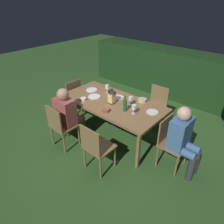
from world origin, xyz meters
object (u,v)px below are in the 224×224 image
Objects in this scene: chair_side_left_b at (96,146)px; chair_side_left_a at (61,125)px; bowl_bread at (142,100)px; wine_glass_c at (107,87)px; plate_a at (94,96)px; lantern_centerpiece at (112,96)px; bowl_olives at (83,99)px; bowl_salad at (106,110)px; chair_side_right_b at (156,105)px; chair_head_near at (71,95)px; chair_head_far at (170,140)px; plate_c at (152,112)px; plate_d at (118,97)px; dining_table at (112,104)px; wine_glass_a at (131,99)px; person_in_blue at (183,138)px; person_in_rust at (68,113)px; plate_b at (92,90)px; green_bottle_on_table at (125,105)px; wine_glass_b at (134,108)px.

chair_side_left_b and chair_side_left_a have the same top height.
wine_glass_c is at bearing -169.04° from bowl_bread.
chair_side_left_b is 1.20m from plate_a.
bowl_olives is (-0.48, -0.28, -0.12)m from lantern_centerpiece.
bowl_salad is (-0.29, 0.54, 0.30)m from chair_side_left_b.
chair_head_near is at bearing -152.33° from chair_side_right_b.
chair_side_right_b reaches higher than bowl_bread.
chair_head_far reaches higher than plate_c.
plate_c is 0.95× the size of plate_d.
plate_c is at bearing 11.34° from dining_table.
wine_glass_a is at bearing 14.86° from plate_a.
wine_glass_a is at bearing 173.84° from person_in_blue.
person_in_rust is at bearing -126.32° from lantern_centerpiece.
lantern_centerpiece reaches higher than plate_b.
chair_side_left_a is (-1.69, -0.89, 0.00)m from chair_head_far.
bowl_bread is at bearing 38.70° from bowl_olives.
plate_a is at bearing -5.18° from chair_head_near.
green_bottle_on_table is (-1.05, -0.11, 0.23)m from person_in_blue.
bowl_olives is at bearing -167.28° from wine_glass_b.
person_in_rust is (-1.69, -0.69, 0.15)m from chair_head_far.
bowl_salad is (-0.18, -0.46, -0.09)m from wine_glass_a.
wine_glass_a is at bearing 136.82° from wine_glass_b.
chair_head_far is 1.65m from wine_glass_c.
chair_head_near is 2.69m from person_in_blue.
dining_table is at bearing -116.80° from chair_side_right_b.
plate_b is (-1.05, 0.22, -0.10)m from green_bottle_on_table.
person_in_blue is at bearing 2.40° from plate_a.
plate_b is 1.09× the size of plate_d.
chair_head_near is at bearing 174.82° from plate_a.
dining_table is at bearing -9.19° from plate_b.
chair_head_near is 4.05× the size of plate_d.
wine_glass_a is (0.31, 0.16, -0.03)m from lantern_centerpiece.
person_in_blue reaches higher than wine_glass_c.
wine_glass_c is at bearing 124.92° from chair_side_left_b.
lantern_centerpiece is 1.61× the size of bowl_bread.
chair_side_left_b is 3.00× the size of green_bottle_on_table.
person_in_blue is 2.01m from person_in_rust.
chair_head_near is at bearing -165.37° from wine_glass_c.
bowl_salad is at bearing -134.76° from green_bottle_on_table.
dining_table is at bearing -168.66° from plate_c.
wine_glass_a is at bearing -106.96° from bowl_bread.
wine_glass_a is at bearing 28.74° from bowl_olives.
wine_glass_a is at bearing -13.94° from plate_d.
chair_head_near reaches higher than dining_table.
lantern_centerpiece reaches higher than chair_side_left_b.
green_bottle_on_table is at bearing -3.91° from chair_head_near.
chair_head_far is 1.84m from person_in_rust.
wine_glass_b reaches higher than plate_c.
lantern_centerpiece is 2.11× the size of bowl_salad.
plate_c is (0.44, 0.04, -0.11)m from wine_glass_a.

